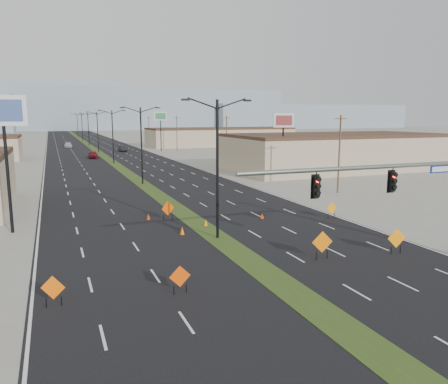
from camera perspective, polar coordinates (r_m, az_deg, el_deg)
name	(u,v)px	position (r m, az deg, el deg)	size (l,w,h in m)	color
ground	(305,301)	(22.08, 10.59, -13.88)	(600.00, 600.00, 0.00)	gray
road_surface	(97,151)	(117.86, -16.24, 5.13)	(25.00, 400.00, 0.02)	black
median_strip	(97,151)	(117.86, -16.24, 5.13)	(2.00, 400.00, 0.04)	#264117
building_se_near	(336,153)	(76.84, 14.38, 4.98)	(36.00, 18.00, 5.50)	tan
building_se_far	(220,137)	(136.27, -0.50, 7.15)	(44.00, 16.00, 5.00)	tan
mesa_center	(126,109)	(321.13, -12.65, 10.49)	(220.00, 50.00, 28.00)	#8497A3
mesa_east	(304,117)	(361.56, 10.46, 9.67)	(160.00, 50.00, 18.00)	#8497A3
mesa_backdrop	(19,106)	(337.63, -25.22, 10.11)	(140.00, 50.00, 32.00)	#8497A3
signal_mast	(417,187)	(27.54, 23.90, 0.58)	(16.30, 0.60, 8.00)	slate
streetlight_0	(217,165)	(31.20, -0.87, 3.57)	(5.15, 0.24, 10.02)	black
streetlight_1	(141,143)	(58.16, -10.74, 6.29)	(5.15, 0.24, 10.02)	black
streetlight_2	(113,135)	(85.79, -14.33, 7.24)	(5.15, 0.24, 10.02)	black
streetlight_3	(98,131)	(113.60, -16.18, 7.71)	(5.15, 0.24, 10.02)	black
streetlight_4	(88,128)	(141.48, -17.30, 7.99)	(5.15, 0.24, 10.02)	black
streetlight_5	(82,126)	(169.41, -18.05, 8.18)	(5.15, 0.24, 10.02)	black
streetlight_6	(78,125)	(197.35, -18.59, 8.31)	(5.15, 0.24, 10.02)	black
utility_pole_0	(339,153)	(52.36, 14.82, 4.95)	(1.60, 0.20, 9.00)	#4C3823
utility_pole_1	(227,139)	(83.11, 0.33, 6.95)	(1.60, 0.20, 9.00)	#4C3823
utility_pole_2	(177,133)	(116.29, -6.17, 7.71)	(1.60, 0.20, 9.00)	#4C3823
utility_pole_3	(149,129)	(150.30, -9.77, 8.08)	(1.60, 0.20, 9.00)	#4C3823
car_left	(93,155)	(98.16, -16.71, 4.70)	(1.85, 4.60, 1.57)	maroon
car_mid	(123,149)	(115.28, -13.10, 5.52)	(1.50, 4.31, 1.42)	black
car_far	(68,145)	(134.52, -19.67, 5.79)	(2.04, 5.02, 1.46)	silver
construction_sign_0	(53,289)	(22.29, -21.44, -11.70)	(1.08, 0.44, 1.52)	#FF6105
construction_sign_1	(180,277)	(22.37, -5.78, -11.04)	(1.11, 0.05, 1.48)	#E74504
construction_sign_2	(168,209)	(37.70, -7.35, -2.21)	(1.19, 0.57, 1.72)	#E64C04
construction_sign_3	(322,243)	(27.91, 12.71, -6.50)	(1.37, 0.23, 1.83)	orange
construction_sign_4	(397,239)	(30.46, 21.61, -5.72)	(1.29, 0.21, 1.72)	orange
construction_sign_5	(332,209)	(39.26, 13.86, -2.12)	(1.12, 0.30, 1.51)	orange
cone_0	(206,223)	(35.64, -2.40, -4.05)	(0.33, 0.33, 0.55)	orange
cone_1	(182,231)	(33.27, -5.48, -5.05)	(0.36, 0.36, 0.60)	#EC5F04
cone_2	(262,216)	(38.34, 5.00, -3.09)	(0.33, 0.33, 0.55)	red
cone_3	(148,217)	(38.39, -9.87, -3.18)	(0.34, 0.34, 0.56)	red
pole_sign_west	(3,120)	(36.46, -26.89, 8.34)	(3.40, 0.55, 10.40)	black
pole_sign_east_near	(283,125)	(64.76, 7.76, 8.63)	(3.04, 1.02, 9.30)	black
pole_sign_east_far	(160,119)	(114.61, -8.30, 9.42)	(3.24, 1.30, 10.06)	black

